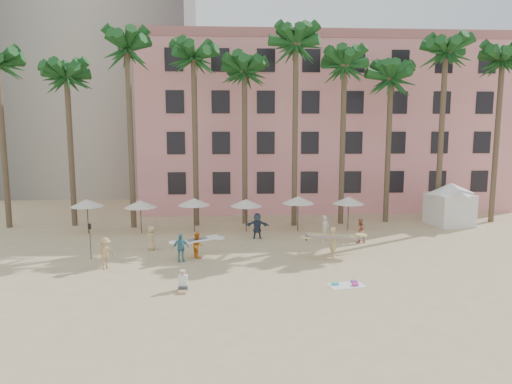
{
  "coord_description": "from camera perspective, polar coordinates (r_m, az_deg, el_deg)",
  "views": [
    {
      "loc": [
        -2.19,
        -22.0,
        7.99
      ],
      "look_at": [
        -0.61,
        6.0,
        4.0
      ],
      "focal_mm": 32.0,
      "sensor_mm": 36.0,
      "label": 1
    }
  ],
  "objects": [
    {
      "name": "carrier_white",
      "position": [
        28.54,
        -7.34,
        -6.44
      ],
      "size": [
        2.87,
        1.7,
        1.58
      ],
      "color": "orange",
      "rests_on": "ground"
    },
    {
      "name": "beach_towel",
      "position": [
        24.18,
        11.28,
        -11.28
      ],
      "size": [
        1.96,
        1.33,
        0.14
      ],
      "color": "white",
      "rests_on": "ground"
    },
    {
      "name": "ground",
      "position": [
        23.51,
        2.35,
        -11.78
      ],
      "size": [
        120.0,
        120.0,
        0.0
      ],
      "primitive_type": "plane",
      "color": "#D1B789",
      "rests_on": "ground"
    },
    {
      "name": "umbrella_row",
      "position": [
        34.97,
        -4.52,
        -1.24
      ],
      "size": [
        22.5,
        2.7,
        2.73
      ],
      "color": "#332B23",
      "rests_on": "ground"
    },
    {
      "name": "pink_hotel",
      "position": [
        48.87,
        7.68,
        8.03
      ],
      "size": [
        35.0,
        14.0,
        16.0
      ],
      "primitive_type": "cube",
      "color": "pink",
      "rests_on": "ground"
    },
    {
      "name": "palm_row",
      "position": [
        37.43,
        0.96,
        15.74
      ],
      "size": [
        44.4,
        5.4,
        16.3
      ],
      "color": "brown",
      "rests_on": "ground"
    },
    {
      "name": "carrier_yellow",
      "position": [
        28.72,
        9.68,
        -5.95
      ],
      "size": [
        3.54,
        1.03,
        1.92
      ],
      "color": "#DDB97C",
      "rests_on": "ground"
    },
    {
      "name": "cabana",
      "position": [
        40.63,
        23.08,
        -0.94
      ],
      "size": [
        5.13,
        5.13,
        3.5
      ],
      "color": "silver",
      "rests_on": "ground"
    },
    {
      "name": "seated_man",
      "position": [
        23.17,
        -9.13,
        -11.26
      ],
      "size": [
        0.45,
        0.78,
        1.02
      ],
      "color": "#3F3F4C",
      "rests_on": "ground"
    },
    {
      "name": "beachgoers",
      "position": [
        30.2,
        -3.2,
        -5.51
      ],
      "size": [
        17.2,
        7.59,
        1.87
      ],
      "color": "tan",
      "rests_on": "ground"
    },
    {
      "name": "paddle",
      "position": [
        29.55,
        -20.03,
        -5.27
      ],
      "size": [
        0.18,
        0.04,
        2.23
      ],
      "color": "black",
      "rests_on": "ground"
    }
  ]
}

